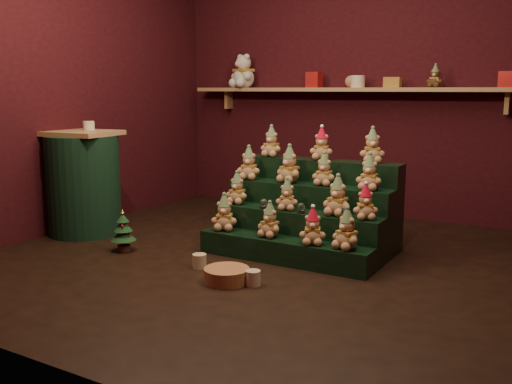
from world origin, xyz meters
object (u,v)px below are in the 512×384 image
Objects in this scene: wicker_basket at (227,275)px; mug_right at (253,278)px; mini_christmas_tree at (123,231)px; white_bear at (243,67)px; snow_globe_b at (301,208)px; side_table at (84,183)px; mug_left at (199,261)px; riser_tier_front at (283,251)px; snow_globe_c at (345,213)px; snow_globe_a at (264,204)px; brown_bear at (435,76)px.

mug_right is at bearing 9.55° from wicker_basket.
mug_right is (1.33, -0.18, -0.12)m from mini_christmas_tree.
snow_globe_b is at bearing -23.43° from white_bear.
side_table reaches higher than mug_left.
white_bear reaches higher than mug_right.
mug_right is at bearing -83.01° from riser_tier_front.
snow_globe_a is at bearing 180.00° from snow_globe_c.
wicker_basket is at bearing -20.30° from side_table.
snow_globe_c is at bearing -92.92° from brown_bear.
snow_globe_b reaches higher than mug_right.
snow_globe_b is 0.09× the size of side_table.
snow_globe_c is at bearing 33.86° from mug_left.
riser_tier_front is 13.53× the size of mug_right.
white_bear is (-1.46, 1.80, 1.46)m from riser_tier_front.
white_bear is (-0.19, 2.19, 1.38)m from mini_christmas_tree.
snow_globe_b is 0.79× the size of mug_right.
snow_globe_c is at bearing 54.16° from wicker_basket.
white_bear reaches higher than snow_globe_b.
snow_globe_a is (-0.26, 0.16, 0.31)m from riser_tier_front.
snow_globe_c is 2.75m from white_bear.
riser_tier_front is at bearing -105.23° from brown_bear.
snow_globe_c reaches higher than wicker_basket.
mug_right is at bearing -18.15° from side_table.
mug_right is at bearing -65.55° from snow_globe_a.
brown_bear is (2.10, 0.00, -0.13)m from white_bear.
brown_bear is at bearing 82.58° from snow_globe_c.
side_table reaches higher than wicker_basket.
snow_globe_b is 0.39× the size of brown_bear.
mug_left is 0.50× the size of brown_bear.
riser_tier_front is 0.56m from snow_globe_c.
side_table reaches higher than snow_globe_a.
snow_globe_a is at bearing -30.32° from white_bear.
wicker_basket is 2.88m from brown_bear.
snow_globe_a reaches higher than mug_left.
side_table is 1.97m from wicker_basket.
brown_bear is (0.21, 1.64, 1.02)m from snow_globe_c.
brown_bear is at bearing 76.37° from mug_right.
mug_right reaches higher than wicker_basket.
mini_christmas_tree reaches higher than wicker_basket.
snow_globe_b reaches higher than wicker_basket.
riser_tier_front is 17.20× the size of snow_globe_a.
side_table is 9.07× the size of mug_right.
snow_globe_b reaches higher than mini_christmas_tree.
riser_tier_front is 1.49× the size of side_table.
snow_globe_c reaches higher than mini_christmas_tree.
white_bear reaches higher than mug_left.
brown_bear reaches higher than snow_globe_c.
mug_left is (-0.90, -0.60, -0.35)m from snow_globe_c.
brown_bear reaches higher than mug_right.
mini_christmas_tree is at bearing -151.06° from snow_globe_a.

